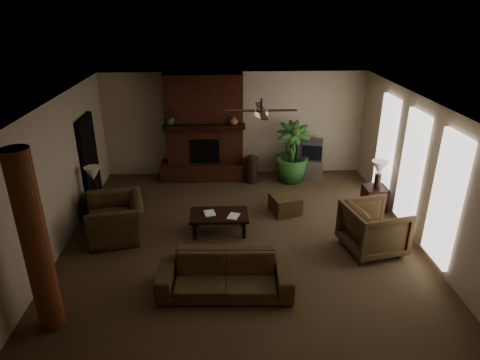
{
  "coord_description": "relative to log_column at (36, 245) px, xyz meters",
  "views": [
    {
      "loc": [
        -0.37,
        -7.45,
        4.5
      ],
      "look_at": [
        0.0,
        0.4,
        1.1
      ],
      "focal_mm": 31.3,
      "sensor_mm": 36.0,
      "label": 1
    }
  ],
  "objects": [
    {
      "name": "room_shell",
      "position": [
        2.95,
        2.4,
        0.0
      ],
      "size": [
        7.0,
        7.0,
        7.0
      ],
      "color": "brown",
      "rests_on": "ground"
    },
    {
      "name": "fireplace",
      "position": [
        2.15,
        5.62,
        -0.24
      ],
      "size": [
        2.4,
        0.7,
        2.8
      ],
      "color": "#542316",
      "rests_on": "ground"
    },
    {
      "name": "windows",
      "position": [
        6.4,
        2.6,
        -0.05
      ],
      "size": [
        0.08,
        3.65,
        2.35
      ],
      "color": "white",
      "rests_on": "ground"
    },
    {
      "name": "log_column",
      "position": [
        0.0,
        0.0,
        0.0
      ],
      "size": [
        0.36,
        0.36,
        2.8
      ],
      "primitive_type": "cylinder",
      "color": "brown",
      "rests_on": "ground"
    },
    {
      "name": "doorway",
      "position": [
        -0.49,
        4.2,
        -0.35
      ],
      "size": [
        0.1,
        1.0,
        2.1
      ],
      "primitive_type": "cube",
      "color": "black",
      "rests_on": "ground"
    },
    {
      "name": "ceiling_fan",
      "position": [
        3.35,
        2.7,
        1.13
      ],
      "size": [
        1.35,
        1.35,
        0.37
      ],
      "color": "black",
      "rests_on": "ceiling"
    },
    {
      "name": "sofa",
      "position": [
        2.6,
        0.67,
        -0.97
      ],
      "size": [
        2.24,
        0.76,
        0.86
      ],
      "primitive_type": "imported",
      "rotation": [
        0.0,
        0.0,
        -0.05
      ],
      "color": "#4D3821",
      "rests_on": "ground"
    },
    {
      "name": "armchair_left",
      "position": [
        0.41,
        2.56,
        -0.85
      ],
      "size": [
        1.09,
        1.42,
        1.1
      ],
      "primitive_type": "imported",
      "rotation": [
        0.0,
        0.0,
        -1.34
      ],
      "color": "#4D3821",
      "rests_on": "ground"
    },
    {
      "name": "armchair_right",
      "position": [
        5.46,
        1.78,
        -0.87
      ],
      "size": [
        1.15,
        1.2,
        1.06
      ],
      "primitive_type": "imported",
      "rotation": [
        0.0,
        0.0,
        1.78
      ],
      "color": "#4D3821",
      "rests_on": "ground"
    },
    {
      "name": "coffee_table",
      "position": [
        2.51,
        2.6,
        -1.03
      ],
      "size": [
        1.2,
        0.7,
        0.43
      ],
      "color": "black",
      "rests_on": "ground"
    },
    {
      "name": "ottoman",
      "position": [
        4.01,
        3.44,
        -1.2
      ],
      "size": [
        0.75,
        0.75,
        0.4
      ],
      "primitive_type": "cube",
      "rotation": [
        0.0,
        0.0,
        0.29
      ],
      "color": "#4D3821",
      "rests_on": "ground"
    },
    {
      "name": "tv_stand",
      "position": [
        4.94,
        5.55,
        -1.15
      ],
      "size": [
        0.96,
        0.73,
        0.5
      ],
      "primitive_type": "cube",
      "rotation": [
        0.0,
        0.0,
        -0.3
      ],
      "color": "#BDBDBF",
      "rests_on": "ground"
    },
    {
      "name": "tv",
      "position": [
        4.98,
        5.54,
        -0.64
      ],
      "size": [
        0.76,
        0.68,
        0.52
      ],
      "color": "#3D3D3F",
      "rests_on": "tv_stand"
    },
    {
      "name": "floor_vase",
      "position": [
        3.36,
        5.21,
        -0.97
      ],
      "size": [
        0.34,
        0.34,
        0.77
      ],
      "color": "black",
      "rests_on": "ground"
    },
    {
      "name": "floor_plant",
      "position": [
        4.43,
        5.24,
        -0.95
      ],
      "size": [
        1.0,
        1.66,
        0.9
      ],
      "primitive_type": "imported",
      "rotation": [
        0.0,
        0.0,
        0.06
      ],
      "color": "#316026",
      "rests_on": "ground"
    },
    {
      "name": "side_table_left",
      "position": [
        -0.2,
        3.39,
        -1.12
      ],
      "size": [
        0.59,
        0.59,
        0.55
      ],
      "primitive_type": "cube",
      "rotation": [
        0.0,
        0.0,
        0.2
      ],
      "color": "black",
      "rests_on": "ground"
    },
    {
      "name": "lamp_left",
      "position": [
        -0.2,
        3.42,
        -0.4
      ],
      "size": [
        0.38,
        0.38,
        0.65
      ],
      "color": "black",
      "rests_on": "side_table_left"
    },
    {
      "name": "side_table_right",
      "position": [
        6.1,
        3.51,
        -1.12
      ],
      "size": [
        0.5,
        0.5,
        0.55
      ],
      "primitive_type": "cube",
      "rotation": [
        0.0,
        0.0,
        0.0
      ],
      "color": "black",
      "rests_on": "ground"
    },
    {
      "name": "lamp_right",
      "position": [
        6.1,
        3.46,
        -0.4
      ],
      "size": [
        0.4,
        0.4,
        0.65
      ],
      "color": "black",
      "rests_on": "side_table_right"
    },
    {
      "name": "mantel_plant",
      "position": [
        1.3,
        5.42,
        0.32
      ],
      "size": [
        0.49,
        0.52,
        0.33
      ],
      "primitive_type": "imported",
      "rotation": [
        0.0,
        0.0,
        -0.33
      ],
      "color": "#316026",
      "rests_on": "fireplace"
    },
    {
      "name": "mantel_vase",
      "position": [
        2.91,
        5.31,
        0.27
      ],
      "size": [
        0.23,
        0.24,
        0.22
      ],
      "primitive_type": "imported",
      "rotation": [
        0.0,
        0.0,
        -0.03
      ],
      "color": "brown",
      "rests_on": "fireplace"
    },
    {
      "name": "book_a",
      "position": [
        2.21,
        2.59,
        -0.83
      ],
      "size": [
        0.22,
        0.07,
        0.29
      ],
      "primitive_type": "imported",
      "rotation": [
        0.0,
        0.0,
        0.21
      ],
      "color": "#999999",
      "rests_on": "coffee_table"
    },
    {
      "name": "book_b",
      "position": [
        2.7,
        2.5,
        -0.82
      ],
      "size": [
        0.21,
        0.09,
        0.29
      ],
      "primitive_type": "imported",
      "rotation": [
        0.0,
        0.0,
        -0.34
      ],
      "color": "#999999",
      "rests_on": "coffee_table"
    }
  ]
}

